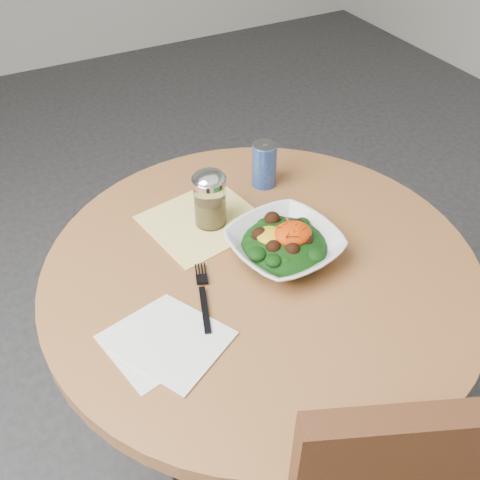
# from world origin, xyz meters

# --- Properties ---
(ground) EXTENTS (6.00, 6.00, 0.00)m
(ground) POSITION_xyz_m (0.00, 0.00, 0.00)
(ground) COLOR #2A2A2C
(ground) RESTS_ON ground
(table) EXTENTS (0.90, 0.90, 0.75)m
(table) POSITION_xyz_m (0.00, 0.00, 0.55)
(table) COLOR black
(table) RESTS_ON ground
(cloth_napkin) EXTENTS (0.27, 0.26, 0.00)m
(cloth_napkin) POSITION_xyz_m (-0.05, 0.18, 0.75)
(cloth_napkin) COLOR #DCBA0B
(cloth_napkin) RESTS_ON table
(paper_napkins) EXTENTS (0.24, 0.23, 0.00)m
(paper_napkins) POSITION_xyz_m (-0.25, -0.10, 0.75)
(paper_napkins) COLOR white
(paper_napkins) RESTS_ON table
(salad_bowl) EXTENTS (0.25, 0.25, 0.08)m
(salad_bowl) POSITION_xyz_m (0.05, 0.00, 0.78)
(salad_bowl) COLOR silver
(salad_bowl) RESTS_ON table
(fork) EXTENTS (0.08, 0.18, 0.00)m
(fork) POSITION_xyz_m (-0.14, -0.03, 0.76)
(fork) COLOR black
(fork) RESTS_ON table
(spice_shaker) EXTENTS (0.07, 0.07, 0.13)m
(spice_shaker) POSITION_xyz_m (-0.04, 0.17, 0.82)
(spice_shaker) COLOR silver
(spice_shaker) RESTS_ON table
(beverage_can) EXTENTS (0.06, 0.06, 0.11)m
(beverage_can) POSITION_xyz_m (0.14, 0.24, 0.81)
(beverage_can) COLOR navy
(beverage_can) RESTS_ON table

